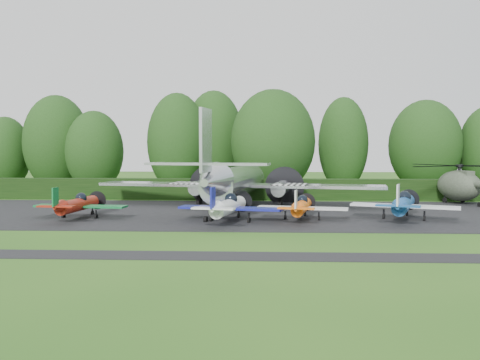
{
  "coord_description": "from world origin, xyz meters",
  "views": [
    {
      "loc": [
        1.16,
        -30.27,
        5.02
      ],
      "look_at": [
        -0.76,
        10.92,
        2.5
      ],
      "focal_mm": 40.0,
      "sensor_mm": 36.0,
      "label": 1
    }
  ],
  "objects_px": {
    "light_plane_red": "(78,205)",
    "light_plane_white": "(229,206)",
    "transport_plane": "(235,181)",
    "light_plane_orange": "(301,206)",
    "helicopter": "(459,183)",
    "light_plane_blue": "(403,204)"
  },
  "relations": [
    {
      "from": "light_plane_red",
      "to": "light_plane_white",
      "type": "height_order",
      "value": "light_plane_white"
    },
    {
      "from": "light_plane_red",
      "to": "light_plane_white",
      "type": "relative_size",
      "value": 0.93
    },
    {
      "from": "transport_plane",
      "to": "light_plane_orange",
      "type": "height_order",
      "value": "transport_plane"
    },
    {
      "from": "transport_plane",
      "to": "light_plane_orange",
      "type": "xyz_separation_m",
      "value": [
        4.94,
        -7.73,
        -1.2
      ]
    },
    {
      "from": "light_plane_orange",
      "to": "helicopter",
      "type": "xyz_separation_m",
      "value": [
        14.73,
        11.66,
        0.89
      ]
    },
    {
      "from": "light_plane_red",
      "to": "helicopter",
      "type": "bearing_deg",
      "value": 15.37
    },
    {
      "from": "light_plane_red",
      "to": "transport_plane",
      "type": "bearing_deg",
      "value": 30.38
    },
    {
      "from": "transport_plane",
      "to": "light_plane_red",
      "type": "height_order",
      "value": "transport_plane"
    },
    {
      "from": "helicopter",
      "to": "light_plane_blue",
      "type": "bearing_deg",
      "value": -109.84
    },
    {
      "from": "light_plane_red",
      "to": "light_plane_orange",
      "type": "height_order",
      "value": "light_plane_red"
    },
    {
      "from": "light_plane_red",
      "to": "helicopter",
      "type": "height_order",
      "value": "helicopter"
    },
    {
      "from": "light_plane_white",
      "to": "light_plane_orange",
      "type": "height_order",
      "value": "light_plane_white"
    },
    {
      "from": "light_plane_white",
      "to": "light_plane_orange",
      "type": "relative_size",
      "value": 1.13
    },
    {
      "from": "transport_plane",
      "to": "light_plane_orange",
      "type": "distance_m",
      "value": 9.25
    },
    {
      "from": "light_plane_red",
      "to": "light_plane_blue",
      "type": "distance_m",
      "value": 22.46
    },
    {
      "from": "light_plane_white",
      "to": "helicopter",
      "type": "bearing_deg",
      "value": 21.43
    },
    {
      "from": "light_plane_white",
      "to": "helicopter",
      "type": "relative_size",
      "value": 0.58
    },
    {
      "from": "transport_plane",
      "to": "helicopter",
      "type": "bearing_deg",
      "value": 2.08
    },
    {
      "from": "transport_plane",
      "to": "light_plane_red",
      "type": "distance_m",
      "value": 13.12
    },
    {
      "from": "helicopter",
      "to": "transport_plane",
      "type": "bearing_deg",
      "value": -154.14
    },
    {
      "from": "light_plane_blue",
      "to": "helicopter",
      "type": "xyz_separation_m",
      "value": [
        7.79,
        11.37,
        0.72
      ]
    },
    {
      "from": "light_plane_red",
      "to": "light_plane_white",
      "type": "xyz_separation_m",
      "value": [
        10.62,
        -1.39,
        0.08
      ]
    }
  ]
}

